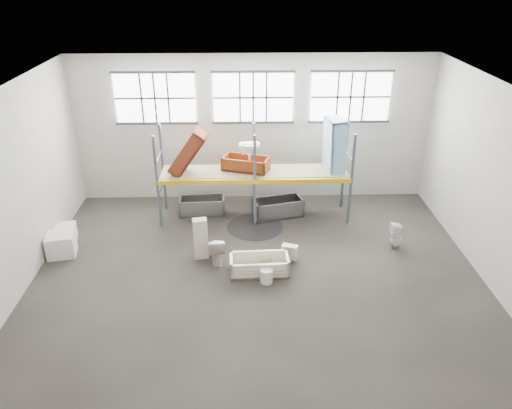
{
  "coord_description": "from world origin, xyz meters",
  "views": [
    {
      "loc": [
        -0.33,
        -11.0,
        7.66
      ],
      "look_at": [
        0.0,
        1.5,
        1.4
      ],
      "focal_mm": 34.52,
      "sensor_mm": 36.0,
      "label": 1
    }
  ],
  "objects_px": {
    "steel_tub_left": "(202,205)",
    "carton_near": "(61,245)",
    "bathtub_beige": "(259,265)",
    "toilet_white": "(396,235)",
    "cistern_tall": "(201,239)",
    "steel_tub_right": "(278,207)",
    "blue_tub_upright": "(335,146)",
    "rust_tub_flat": "(246,163)",
    "bucket": "(266,276)",
    "toilet_beige": "(216,249)"
  },
  "relations": [
    {
      "from": "steel_tub_right",
      "to": "bucket",
      "type": "distance_m",
      "value": 3.81
    },
    {
      "from": "bucket",
      "to": "carton_near",
      "type": "bearing_deg",
      "value": 165.56
    },
    {
      "from": "bucket",
      "to": "carton_near",
      "type": "xyz_separation_m",
      "value": [
        -5.81,
        1.5,
        0.14
      ]
    },
    {
      "from": "toilet_white",
      "to": "bucket",
      "type": "height_order",
      "value": "toilet_white"
    },
    {
      "from": "bucket",
      "to": "carton_near",
      "type": "distance_m",
      "value": 6.01
    },
    {
      "from": "blue_tub_upright",
      "to": "toilet_beige",
      "type": "bearing_deg",
      "value": -142.59
    },
    {
      "from": "toilet_white",
      "to": "steel_tub_right",
      "type": "bearing_deg",
      "value": -124.83
    },
    {
      "from": "cistern_tall",
      "to": "bathtub_beige",
      "type": "bearing_deg",
      "value": -34.68
    },
    {
      "from": "bucket",
      "to": "carton_near",
      "type": "height_order",
      "value": "carton_near"
    },
    {
      "from": "bathtub_beige",
      "to": "toilet_beige",
      "type": "relative_size",
      "value": 2.01
    },
    {
      "from": "bathtub_beige",
      "to": "toilet_beige",
      "type": "distance_m",
      "value": 1.33
    },
    {
      "from": "rust_tub_flat",
      "to": "bucket",
      "type": "distance_m",
      "value": 4.26
    },
    {
      "from": "toilet_beige",
      "to": "rust_tub_flat",
      "type": "distance_m",
      "value": 3.3
    },
    {
      "from": "toilet_beige",
      "to": "cistern_tall",
      "type": "distance_m",
      "value": 0.54
    },
    {
      "from": "toilet_beige",
      "to": "carton_near",
      "type": "distance_m",
      "value": 4.48
    },
    {
      "from": "toilet_white",
      "to": "steel_tub_left",
      "type": "xyz_separation_m",
      "value": [
        -5.86,
        2.35,
        -0.12
      ]
    },
    {
      "from": "toilet_beige",
      "to": "steel_tub_right",
      "type": "xyz_separation_m",
      "value": [
        1.9,
        2.72,
        -0.1
      ]
    },
    {
      "from": "cistern_tall",
      "to": "blue_tub_upright",
      "type": "distance_m",
      "value": 5.16
    },
    {
      "from": "bathtub_beige",
      "to": "steel_tub_left",
      "type": "height_order",
      "value": "steel_tub_left"
    },
    {
      "from": "toilet_white",
      "to": "carton_near",
      "type": "height_order",
      "value": "toilet_white"
    },
    {
      "from": "steel_tub_right",
      "to": "rust_tub_flat",
      "type": "bearing_deg",
      "value": 172.7
    },
    {
      "from": "steel_tub_left",
      "to": "carton_near",
      "type": "height_order",
      "value": "carton_near"
    },
    {
      "from": "toilet_white",
      "to": "blue_tub_upright",
      "type": "distance_m",
      "value": 3.36
    },
    {
      "from": "toilet_beige",
      "to": "rust_tub_flat",
      "type": "xyz_separation_m",
      "value": [
        0.86,
        2.85,
        1.42
      ]
    },
    {
      "from": "rust_tub_flat",
      "to": "steel_tub_left",
      "type": "bearing_deg",
      "value": 175.43
    },
    {
      "from": "blue_tub_upright",
      "to": "carton_near",
      "type": "distance_m",
      "value": 8.7
    },
    {
      "from": "cistern_tall",
      "to": "steel_tub_right",
      "type": "bearing_deg",
      "value": 38.25
    },
    {
      "from": "bathtub_beige",
      "to": "toilet_white",
      "type": "relative_size",
      "value": 2.02
    },
    {
      "from": "toilet_beige",
      "to": "blue_tub_upright",
      "type": "xyz_separation_m",
      "value": [
        3.65,
        2.79,
        2.0
      ]
    },
    {
      "from": "bathtub_beige",
      "to": "blue_tub_upright",
      "type": "xyz_separation_m",
      "value": [
        2.47,
        3.38,
        2.16
      ]
    },
    {
      "from": "bathtub_beige",
      "to": "steel_tub_right",
      "type": "height_order",
      "value": "steel_tub_right"
    },
    {
      "from": "toilet_beige",
      "to": "toilet_white",
      "type": "xyz_separation_m",
      "value": [
        5.25,
        0.62,
        -0.0
      ]
    },
    {
      "from": "bathtub_beige",
      "to": "rust_tub_flat",
      "type": "xyz_separation_m",
      "value": [
        -0.32,
        3.43,
        1.59
      ]
    },
    {
      "from": "carton_near",
      "to": "bathtub_beige",
      "type": "bearing_deg",
      "value": -10.32
    },
    {
      "from": "bathtub_beige",
      "to": "blue_tub_upright",
      "type": "relative_size",
      "value": 0.91
    },
    {
      "from": "cistern_tall",
      "to": "rust_tub_flat",
      "type": "bearing_deg",
      "value": 55.01
    },
    {
      "from": "cistern_tall",
      "to": "steel_tub_right",
      "type": "height_order",
      "value": "cistern_tall"
    },
    {
      "from": "cistern_tall",
      "to": "blue_tub_upright",
      "type": "xyz_separation_m",
      "value": [
        4.1,
        2.58,
        1.78
      ]
    },
    {
      "from": "cistern_tall",
      "to": "carton_near",
      "type": "bearing_deg",
      "value": 168.12
    },
    {
      "from": "bathtub_beige",
      "to": "carton_near",
      "type": "xyz_separation_m",
      "value": [
        -5.64,
        1.03,
        0.1
      ]
    },
    {
      "from": "toilet_beige",
      "to": "rust_tub_flat",
      "type": "bearing_deg",
      "value": -113.17
    },
    {
      "from": "cistern_tall",
      "to": "blue_tub_upright",
      "type": "height_order",
      "value": "blue_tub_upright"
    },
    {
      "from": "bucket",
      "to": "cistern_tall",
      "type": "bearing_deg",
      "value": 144.86
    },
    {
      "from": "cistern_tall",
      "to": "blue_tub_upright",
      "type": "bearing_deg",
      "value": 23.59
    },
    {
      "from": "toilet_white",
      "to": "rust_tub_flat",
      "type": "relative_size",
      "value": 0.54
    },
    {
      "from": "toilet_beige",
      "to": "toilet_white",
      "type": "relative_size",
      "value": 1.0
    },
    {
      "from": "bathtub_beige",
      "to": "toilet_white",
      "type": "xyz_separation_m",
      "value": [
        4.07,
        1.2,
        0.16
      ]
    },
    {
      "from": "cistern_tall",
      "to": "bucket",
      "type": "bearing_deg",
      "value": -43.74
    },
    {
      "from": "rust_tub_flat",
      "to": "toilet_beige",
      "type": "bearing_deg",
      "value": -106.84
    },
    {
      "from": "steel_tub_left",
      "to": "carton_near",
      "type": "bearing_deg",
      "value": -146.71
    }
  ]
}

